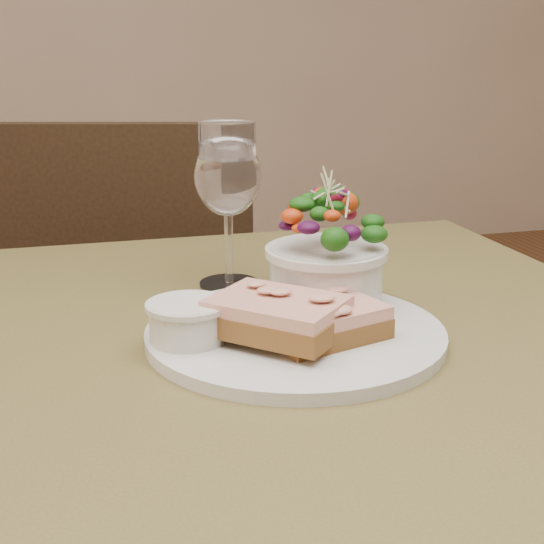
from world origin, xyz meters
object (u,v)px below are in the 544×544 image
object	(u,v)px
ramekin	(188,319)
dinner_plate	(295,334)
wine_glass	(228,181)
sandwich_back	(277,315)
salad_bowl	(326,249)
chair_far	(154,414)
cafe_table	(274,423)
sandwich_front	(323,321)

from	to	relation	value
ramekin	dinner_plate	bearing A→B (deg)	1.47
wine_glass	ramekin	bearing A→B (deg)	-112.97
sandwich_back	salad_bowl	xyz separation A→B (m)	(0.08, 0.08, 0.04)
chair_far	salad_bowl	size ratio (longest dim) A/B	7.09
dinner_plate	wine_glass	xyz separation A→B (m)	(-0.02, 0.18, 0.12)
chair_far	wine_glass	world-z (taller)	wine_glass
cafe_table	salad_bowl	world-z (taller)	salad_bowl
salad_bowl	wine_glass	world-z (taller)	wine_glass
ramekin	salad_bowl	world-z (taller)	salad_bowl
dinner_plate	chair_far	bearing A→B (deg)	94.49
ramekin	wine_glass	bearing A→B (deg)	67.03
cafe_table	dinner_plate	size ratio (longest dim) A/B	2.81
ramekin	sandwich_front	bearing A→B (deg)	-11.78
cafe_table	sandwich_back	world-z (taller)	sandwich_back
cafe_table	chair_far	distance (m)	0.83
ramekin	wine_glass	world-z (taller)	wine_glass
sandwich_back	salad_bowl	size ratio (longest dim) A/B	1.13
sandwich_front	salad_bowl	distance (m)	0.10
cafe_table	sandwich_front	distance (m)	0.14
dinner_plate	sandwich_front	xyz separation A→B (m)	(0.02, -0.03, 0.02)
ramekin	wine_glass	xyz separation A→B (m)	(0.08, 0.19, 0.09)
sandwich_front	wine_glass	size ratio (longest dim) A/B	0.71
cafe_table	chair_far	world-z (taller)	chair_far
chair_far	ramekin	size ratio (longest dim) A/B	12.77
cafe_table	ramekin	distance (m)	0.16
chair_far	wine_glass	xyz separation A→B (m)	(0.04, -0.59, 0.58)
chair_far	sandwich_back	xyz separation A→B (m)	(0.04, -0.80, 0.49)
sandwich_back	wine_glass	bearing A→B (deg)	134.21
sandwich_front	cafe_table	bearing A→B (deg)	102.01
chair_far	sandwich_back	world-z (taller)	chair_far
salad_bowl	wine_glass	distance (m)	0.15
salad_bowl	ramekin	bearing A→B (deg)	-158.30
sandwich_front	salad_bowl	bearing A→B (deg)	52.29
dinner_plate	wine_glass	distance (m)	0.22
sandwich_back	sandwich_front	bearing A→B (deg)	41.80
salad_bowl	wine_glass	bearing A→B (deg)	120.83
cafe_table	salad_bowl	xyz separation A→B (m)	(0.06, 0.03, 0.17)
sandwich_back	salad_bowl	world-z (taller)	salad_bowl
cafe_table	wine_glass	world-z (taller)	wine_glass
dinner_plate	sandwich_front	distance (m)	0.04
dinner_plate	sandwich_front	size ratio (longest dim) A/B	2.29
chair_far	sandwich_front	bearing A→B (deg)	110.95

